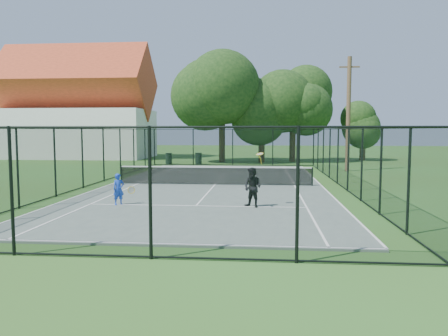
# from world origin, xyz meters

# --- Properties ---
(ground) EXTENTS (120.00, 120.00, 0.00)m
(ground) POSITION_xyz_m (0.00, 0.00, 0.00)
(ground) COLOR #32501B
(tennis_court) EXTENTS (11.00, 24.00, 0.06)m
(tennis_court) POSITION_xyz_m (0.00, 0.00, 0.03)
(tennis_court) COLOR #53615B
(tennis_court) RESTS_ON ground
(tennis_net) EXTENTS (10.08, 0.08, 0.95)m
(tennis_net) POSITION_xyz_m (0.00, 0.00, 0.58)
(tennis_net) COLOR black
(tennis_net) RESTS_ON tennis_court
(fence) EXTENTS (13.10, 26.10, 3.00)m
(fence) POSITION_xyz_m (0.00, 0.00, 1.50)
(fence) COLOR black
(fence) RESTS_ON ground
(tree_near_left) EXTENTS (7.16, 7.16, 9.34)m
(tree_near_left) POSITION_xyz_m (-1.27, 17.15, 5.75)
(tree_near_left) COLOR #332114
(tree_near_left) RESTS_ON ground
(tree_near_mid) EXTENTS (5.66, 5.66, 7.40)m
(tree_near_mid) POSITION_xyz_m (2.33, 16.89, 4.55)
(tree_near_mid) COLOR #332114
(tree_near_mid) RESTS_ON ground
(tree_near_right) EXTENTS (5.65, 5.65, 7.80)m
(tree_near_right) POSITION_xyz_m (5.15, 17.96, 4.95)
(tree_near_right) COLOR #332114
(tree_near_right) RESTS_ON ground
(tree_far_right) EXTENTS (3.80, 3.80, 5.02)m
(tree_far_right) POSITION_xyz_m (11.99, 20.50, 3.10)
(tree_far_right) COLOR #332114
(tree_far_right) RESTS_ON ground
(building) EXTENTS (15.30, 8.15, 11.87)m
(building) POSITION_xyz_m (-17.00, 22.00, 4.93)
(building) COLOR silver
(building) RESTS_ON ground
(trash_bin_left) EXTENTS (0.58, 0.58, 0.94)m
(trash_bin_left) POSITION_xyz_m (-5.55, 14.11, 0.48)
(trash_bin_left) COLOR black
(trash_bin_left) RESTS_ON ground
(trash_bin_right) EXTENTS (0.58, 0.58, 0.98)m
(trash_bin_right) POSITION_xyz_m (-2.96, 13.92, 0.50)
(trash_bin_right) COLOR black
(trash_bin_right) RESTS_ON ground
(utility_pole) EXTENTS (1.40, 0.30, 7.99)m
(utility_pole) POSITION_xyz_m (8.42, 9.00, 4.06)
(utility_pole) COLOR #4C3823
(utility_pole) RESTS_ON ground
(player_blue) EXTENTS (0.84, 0.50, 1.19)m
(player_blue) POSITION_xyz_m (-2.98, -6.40, 0.66)
(player_blue) COLOR blue
(player_blue) RESTS_ON tennis_court
(player_black) EXTENTS (0.90, 0.95, 2.02)m
(player_black) POSITION_xyz_m (2.12, -6.47, 0.80)
(player_black) COLOR black
(player_black) RESTS_ON tennis_court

